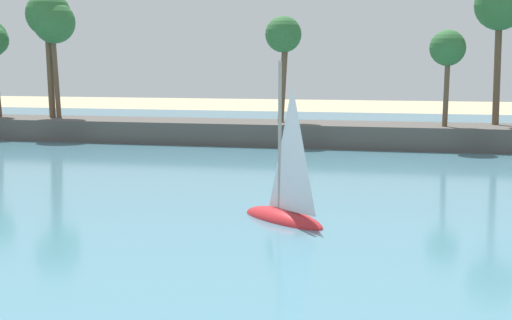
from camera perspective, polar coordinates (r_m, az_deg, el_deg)
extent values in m
cube|color=teal|center=(56.38, 10.52, 0.43)|extent=(220.00, 88.62, 0.06)
cube|color=#514C47|center=(60.57, 10.80, 1.71)|extent=(105.00, 6.00, 1.80)
cylinder|color=brown|center=(58.90, 13.69, 5.15)|extent=(0.49, 0.61, 5.74)
sphere|color=#2D6633|center=(58.88, 13.77, 7.94)|extent=(2.62, 2.62, 2.62)
cylinder|color=brown|center=(61.79, 17.16, 6.59)|extent=(0.50, 0.72, 8.91)
sphere|color=#2D6633|center=(61.93, 17.31, 10.71)|extent=(3.74, 3.74, 3.74)
cylinder|color=brown|center=(69.59, -14.77, 6.63)|extent=(0.87, 0.72, 8.75)
sphere|color=#2D6633|center=(69.70, -14.89, 10.22)|extent=(3.80, 3.80, 3.80)
cylinder|color=brown|center=(69.11, -14.38, 6.35)|extent=(0.81, 0.45, 8.04)
sphere|color=#2D6633|center=(69.19, -14.48, 9.68)|extent=(3.57, 3.57, 3.57)
cylinder|color=brown|center=(61.74, 1.99, 5.96)|extent=(0.82, 0.69, 6.88)
sphere|color=#2D6633|center=(61.76, 2.01, 9.13)|extent=(2.84, 2.84, 2.84)
ellipsoid|color=red|center=(32.22, 1.98, -4.41)|extent=(4.60, 4.24, 0.96)
cylinder|color=gray|center=(31.89, 1.74, 1.82)|extent=(0.14, 0.14, 6.02)
pyramid|color=silver|center=(31.29, 2.64, 0.88)|extent=(1.74, 1.53, 5.12)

